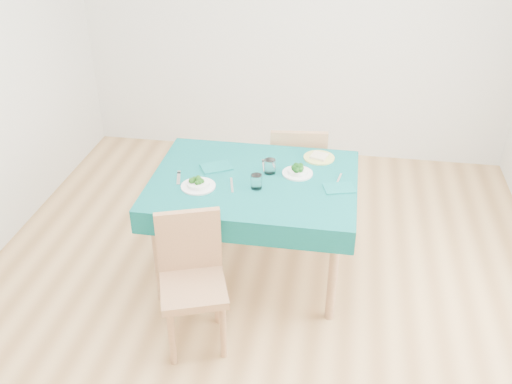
% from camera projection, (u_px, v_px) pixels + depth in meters
% --- Properties ---
extents(room_shell, '(4.02, 4.52, 2.73)m').
position_uv_depth(room_shell, '(256.00, 115.00, 3.15)').
color(room_shell, '#A77945').
rests_on(room_shell, ground).
extents(table, '(1.34, 1.02, 0.76)m').
position_uv_depth(table, '(254.00, 226.00, 3.93)').
color(table, '#075452').
rests_on(table, ground).
extents(chair_near, '(0.49, 0.52, 0.95)m').
position_uv_depth(chair_near, '(193.00, 282.00, 3.28)').
color(chair_near, '#A0724B').
rests_on(chair_near, ground).
extents(chair_far, '(0.47, 0.50, 1.05)m').
position_uv_depth(chair_far, '(298.00, 159.00, 4.46)').
color(chair_far, '#A0724B').
rests_on(chair_far, ground).
extents(bowl_near, '(0.22, 0.22, 0.07)m').
position_uv_depth(bowl_near, '(198.00, 182.00, 3.62)').
color(bowl_near, white).
rests_on(bowl_near, table).
extents(bowl_far, '(0.20, 0.20, 0.06)m').
position_uv_depth(bowl_far, '(298.00, 170.00, 3.77)').
color(bowl_far, white).
rests_on(bowl_far, table).
extents(fork_near, '(0.06, 0.17, 0.00)m').
position_uv_depth(fork_near, '(179.00, 178.00, 3.73)').
color(fork_near, silver).
rests_on(fork_near, table).
extents(knife_near, '(0.06, 0.19, 0.00)m').
position_uv_depth(knife_near, '(232.00, 185.00, 3.66)').
color(knife_near, silver).
rests_on(knife_near, table).
extents(fork_far, '(0.06, 0.16, 0.00)m').
position_uv_depth(fork_far, '(264.00, 166.00, 3.87)').
color(fork_far, silver).
rests_on(fork_far, table).
extents(knife_far, '(0.04, 0.19, 0.00)m').
position_uv_depth(knife_far, '(338.00, 180.00, 3.71)').
color(knife_far, silver).
rests_on(knife_far, table).
extents(napkin_near, '(0.24, 0.22, 0.01)m').
position_uv_depth(napkin_near, '(216.00, 167.00, 3.85)').
color(napkin_near, '#0B5D5A').
rests_on(napkin_near, table).
extents(napkin_far, '(0.22, 0.18, 0.01)m').
position_uv_depth(napkin_far, '(339.00, 188.00, 3.62)').
color(napkin_far, '#0B5D5A').
rests_on(napkin_far, table).
extents(tumbler_center, '(0.08, 0.08, 0.10)m').
position_uv_depth(tumbler_center, '(270.00, 166.00, 3.77)').
color(tumbler_center, white).
rests_on(tumbler_center, table).
extents(tumbler_side, '(0.07, 0.07, 0.09)m').
position_uv_depth(tumbler_side, '(256.00, 182.00, 3.60)').
color(tumbler_side, white).
rests_on(tumbler_side, table).
extents(side_plate, '(0.22, 0.22, 0.01)m').
position_uv_depth(side_plate, '(319.00, 158.00, 3.97)').
color(side_plate, '#C2C861').
rests_on(side_plate, table).
extents(bread_slice, '(0.13, 0.13, 0.02)m').
position_uv_depth(bread_slice, '(319.00, 156.00, 3.97)').
color(bread_slice, beige).
rests_on(bread_slice, side_plate).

